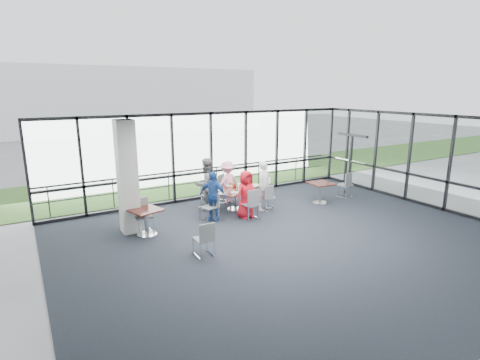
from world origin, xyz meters
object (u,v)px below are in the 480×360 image
diner_near_left (246,195)px  chair_main_fl (207,195)px  diner_end (213,196)px  chair_spare_lb (143,216)px  diner_far_left (206,184)px  side_table_left (146,214)px  chair_main_nl (251,204)px  main_table (235,192)px  chair_spare_la (204,239)px  chair_spare_r (345,185)px  chair_main_end (209,207)px  chair_main_nr (267,198)px  diner_far_right (227,182)px  diner_near_right (264,186)px  side_table_right (321,186)px  structural_column (127,177)px  chair_main_fr (221,189)px

diner_near_left → chair_main_fl: diner_near_left is taller
diner_end → chair_spare_lb: 2.22m
diner_far_left → diner_end: size_ratio=1.14×
diner_near_left → side_table_left: bearing=164.2°
diner_end → chair_main_nl: (1.04, -0.57, -0.29)m
main_table → chair_spare_la: size_ratio=2.40×
side_table_left → chair_spare_r: (7.61, -0.07, -0.14)m
chair_main_end → side_table_left: bearing=-99.7°
side_table_left → chair_main_nr: bearing=1.9°
side_table_left → diner_far_right: size_ratio=0.63×
diner_far_left → diner_far_right: diner_far_left is taller
side_table_left → chair_main_end: size_ratio=1.12×
main_table → diner_near_right: (0.84, -0.49, 0.22)m
chair_spare_r → main_table: bearing=156.4°
diner_near_right → chair_spare_la: (-3.33, -2.26, -0.41)m
side_table_right → diner_far_right: bearing=148.7°
structural_column → chair_main_fr: 3.97m
chair_main_nl → chair_spare_r: (4.40, 0.30, -0.02)m
diner_near_left → chair_main_fl: (-0.62, 1.52, -0.29)m
side_table_right → diner_far_left: 4.10m
diner_far_right → chair_main_nl: 1.95m
side_table_left → chair_main_nl: 3.24m
diner_near_left → chair_spare_lb: diner_near_left is taller
diner_near_right → diner_far_left: 1.95m
chair_spare_lb → chair_main_fr: bearing=-152.8°
chair_main_fl → chair_main_fr: bearing=-163.4°
side_table_left → diner_far_left: 2.75m
main_table → chair_spare_r: chair_spare_r is taller
diner_near_right → diner_far_left: size_ratio=0.94×
chair_main_end → chair_main_nl: bearing=48.8°
chair_main_end → chair_spare_lb: bearing=-106.2°
side_table_right → chair_main_end: bearing=174.8°
chair_main_end → diner_far_right: bearing=118.8°
chair_main_nl → chair_spare_la: size_ratio=1.15×
diner_near_right → chair_main_fr: size_ratio=1.77×
main_table → diner_near_right: size_ratio=1.24×
diner_far_right → chair_spare_lb: diner_far_right is taller
structural_column → diner_near_right: bearing=-3.7°
diner_far_right → chair_main_nr: size_ratio=1.75×
diner_far_right → chair_spare_la: bearing=43.1°
side_table_left → chair_spare_la: chair_spare_la is taller
chair_spare_lb → chair_main_nr: bearing=-179.0°
diner_near_left → diner_far_right: (0.28, 1.72, -0.01)m
diner_far_right → chair_main_fr: 0.39m
side_table_right → diner_end: (-4.11, 0.39, 0.16)m
diner_far_right → chair_main_end: (-1.39, -1.35, -0.33)m
main_table → chair_main_nr: (0.90, -0.57, -0.18)m
main_table → diner_far_right: bearing=54.8°
side_table_left → chair_main_fr: 3.73m
structural_column → diner_near_left: (3.47, -0.68, -0.84)m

